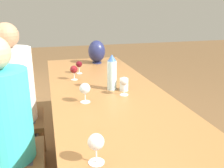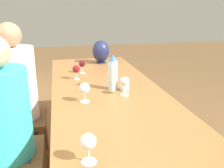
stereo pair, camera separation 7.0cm
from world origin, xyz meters
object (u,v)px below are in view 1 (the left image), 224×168
(wine_glass_0, at_px, (79,65))
(person_far, at_px, (15,95))
(wine_glass_3, at_px, (85,89))
(vase, at_px, (97,52))
(water_tumbler, at_px, (124,84))
(person_near, at_px, (6,129))
(wine_glass_5, at_px, (96,143))
(wine_glass_1, at_px, (74,70))
(wine_glass_2, at_px, (124,82))
(chair_far, at_px, (6,115))
(water_bottle, at_px, (112,73))

(wine_glass_0, distance_m, person_far, 0.66)
(wine_glass_3, bearing_deg, vase, -15.45)
(water_tumbler, xyz_separation_m, person_near, (-0.27, 0.83, -0.13))
(wine_glass_3, relative_size, wine_glass_5, 1.01)
(wine_glass_0, relative_size, wine_glass_1, 0.95)
(wine_glass_1, bearing_deg, water_tumbler, -139.02)
(vase, relative_size, wine_glass_2, 1.87)
(wine_glass_2, height_order, person_near, person_near)
(wine_glass_0, xyz_separation_m, chair_far, (-0.30, 0.65, -0.31))
(water_tumbler, distance_m, chair_far, 1.00)
(wine_glass_0, xyz_separation_m, wine_glass_5, (-1.45, 0.13, 0.01))
(water_bottle, relative_size, wine_glass_3, 2.05)
(wine_glass_1, height_order, person_far, person_far)
(chair_far, height_order, person_far, person_far)
(water_bottle, height_order, chair_far, water_bottle)
(wine_glass_5, bearing_deg, chair_far, 24.69)
(wine_glass_1, distance_m, wine_glass_3, 0.55)
(chair_far, bearing_deg, wine_glass_1, -80.35)
(person_near, bearing_deg, wine_glass_5, -143.03)
(water_tumbler, bearing_deg, wine_glass_1, 40.98)
(water_tumbler, relative_size, person_far, 0.08)
(water_tumbler, xyz_separation_m, wine_glass_2, (-0.10, 0.03, 0.05))
(wine_glass_5, height_order, chair_far, chair_far)
(vase, xyz_separation_m, wine_glass_0, (-0.39, 0.25, -0.05))
(wine_glass_0, height_order, wine_glass_5, wine_glass_5)
(water_bottle, xyz_separation_m, chair_far, (0.24, 0.84, -0.36))
(wine_glass_5, bearing_deg, person_far, 20.95)
(water_tumbler, relative_size, person_near, 0.08)
(wine_glass_3, xyz_separation_m, chair_far, (0.46, 0.59, -0.32))
(vase, xyz_separation_m, person_far, (-0.69, 0.82, -0.20))
(person_near, height_order, person_far, person_far)
(wine_glass_2, relative_size, chair_far, 0.15)
(wine_glass_2, bearing_deg, chair_far, 66.39)
(wine_glass_1, bearing_deg, wine_glass_2, -147.73)
(wine_glass_5, xyz_separation_m, person_far, (1.15, 0.44, -0.16))
(wine_glass_2, distance_m, person_far, 0.90)
(person_near, bearing_deg, wine_glass_1, -36.60)
(water_tumbler, xyz_separation_m, wine_glass_3, (-0.17, 0.33, 0.05))
(wine_glass_2, relative_size, wine_glass_5, 1.03)
(water_bottle, distance_m, person_near, 0.84)
(wine_glass_1, bearing_deg, water_bottle, -143.19)
(wine_glass_3, bearing_deg, person_near, 102.15)
(wine_glass_2, bearing_deg, person_far, 64.11)
(chair_far, bearing_deg, wine_glass_0, -65.26)
(wine_glass_3, bearing_deg, wine_glass_1, 0.99)
(wine_glass_5, relative_size, person_near, 0.11)
(wine_glass_0, relative_size, chair_far, 0.13)
(wine_glass_1, bearing_deg, person_far, 101.33)
(water_tumbler, relative_size, wine_glass_3, 0.72)
(water_bottle, height_order, wine_glass_3, water_bottle)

